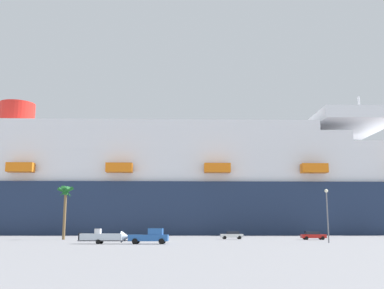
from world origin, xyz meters
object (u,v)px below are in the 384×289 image
(small_boat_on_trailer, at_px, (106,237))
(parked_car_red_hatchback, at_px, (313,235))
(palm_tree, at_px, (65,197))
(pickup_truck, at_px, (150,237))
(parked_car_white_van, at_px, (232,235))
(cruise_ship, at_px, (135,188))
(street_lamp, at_px, (327,208))

(small_boat_on_trailer, distance_m, parked_car_red_hatchback, 42.36)
(palm_tree, bearing_deg, pickup_truck, -48.49)
(small_boat_on_trailer, distance_m, palm_tree, 28.41)
(parked_car_white_van, bearing_deg, cruise_ship, 117.86)
(pickup_truck, height_order, parked_car_red_hatchback, pickup_truck)
(parked_car_red_hatchback, height_order, parked_car_white_van, same)
(parked_car_red_hatchback, bearing_deg, pickup_truck, -137.67)
(cruise_ship, distance_m, parked_car_red_hatchback, 80.35)
(cruise_ship, height_order, parked_car_white_van, cruise_ship)
(small_boat_on_trailer, relative_size, palm_tree, 0.79)
(pickup_truck, xyz_separation_m, small_boat_on_trailer, (-6.33, -0.10, -0.08))
(palm_tree, bearing_deg, cruise_ship, 88.81)
(palm_tree, height_order, parked_car_white_van, palm_tree)
(street_lamp, distance_m, parked_car_white_van, 26.90)
(cruise_ship, relative_size, pickup_truck, 53.70)
(palm_tree, bearing_deg, parked_car_white_van, 10.09)
(street_lamp, bearing_deg, pickup_truck, -165.52)
(small_boat_on_trailer, bearing_deg, street_lamp, 11.94)
(cruise_ship, relative_size, parked_car_red_hatchback, 63.82)
(street_lamp, xyz_separation_m, parked_car_red_hatchback, (1.16, 18.35, -4.50))
(cruise_ship, distance_m, palm_tree, 65.82)
(small_boat_on_trailer, bearing_deg, palm_tree, 121.43)
(pickup_truck, bearing_deg, cruise_ship, 102.26)
(palm_tree, distance_m, parked_car_white_van, 34.18)
(palm_tree, distance_m, street_lamp, 50.03)
(parked_car_red_hatchback, bearing_deg, cruise_ship, 126.45)
(street_lamp, xyz_separation_m, parked_car_white_van, (-14.30, 22.33, -4.50))
(pickup_truck, bearing_deg, palm_tree, 131.51)
(pickup_truck, distance_m, palm_tree, 31.98)
(palm_tree, xyz_separation_m, parked_car_white_van, (32.85, 5.85, -7.41))
(cruise_ship, relative_size, street_lamp, 36.76)
(cruise_ship, distance_m, parked_car_white_van, 68.94)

